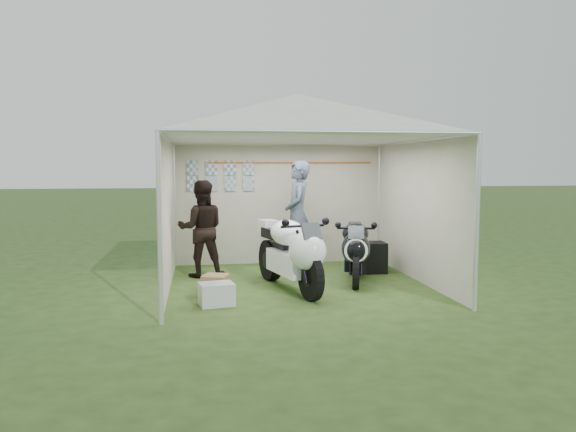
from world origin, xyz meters
The scene contains 10 objects.
ground centered at (0.00, 0.00, 0.00)m, with size 80.00×80.00×0.00m, color #2D451A.
canopy_tent centered at (0.00, 0.03, 2.58)m, with size 5.66×5.66×3.00m.
motorcycle_white centered at (-0.17, -0.48, 0.61)m, with size 0.86×2.20×1.10m.
motorcycle_black centered at (0.97, 0.07, 0.55)m, with size 0.79×1.95×0.98m.
paddock_stand centered at (1.20, 0.94, 0.14)m, with size 0.36×0.23×0.27m, color #2244B0.
person_dark_jacket centered at (-1.51, 0.87, 0.82)m, with size 0.80×0.62×1.65m, color black.
person_blue_jacket centered at (0.24, 1.36, 0.99)m, with size 0.72×0.47×1.98m, color slate.
equipment_box centered at (1.44, 0.77, 0.27)m, with size 0.54×0.43×0.54m, color black.
crate_0 centered at (-1.32, -1.17, 0.15)m, with size 0.46×0.35×0.30m, color #B1B6B9.
crate_1 centered at (-1.32, -0.62, 0.15)m, with size 0.34×0.34×0.31m, color olive.
Camera 1 is at (-1.53, -8.71, 1.89)m, focal length 35.00 mm.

